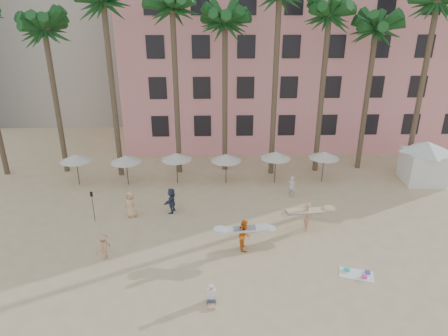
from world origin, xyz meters
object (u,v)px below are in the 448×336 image
pink_hotel (296,62)px  carrier_yellow (308,215)px  cabana (425,158)px  carrier_white (244,234)px

pink_hotel → carrier_yellow: (-2.95, -21.00, -6.93)m
pink_hotel → cabana: size_ratio=7.20×
cabana → carrier_yellow: size_ratio=1.57×
carrier_yellow → pink_hotel: bearing=82.0°
cabana → carrier_white: 18.12m
pink_hotel → carrier_white: pink_hotel is taller
pink_hotel → carrier_yellow: size_ratio=11.31×
cabana → carrier_white: (-15.43, -9.44, -1.03)m
pink_hotel → carrier_white: 25.20m
cabana → carrier_white: size_ratio=1.65×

